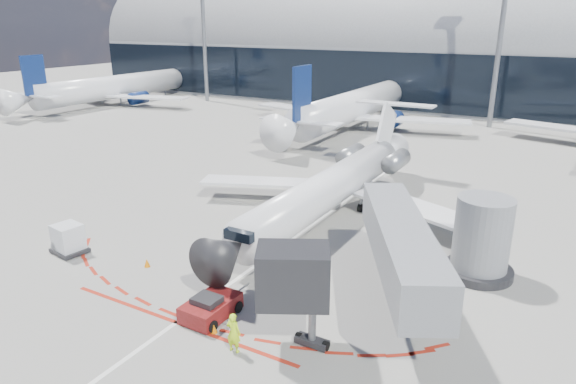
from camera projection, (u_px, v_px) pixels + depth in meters
The scene contains 15 objects.
ground at pixel (290, 241), 35.03m from camera, with size 260.00×260.00×0.00m, color slate.
apron_centerline at pixel (304, 231), 36.68m from camera, with size 0.25×40.00×0.01m, color silver.
apron_stop_bar at pixel (176, 322), 25.57m from camera, with size 14.00×0.25×0.01m, color maroon.
terminal_building at pixel (481, 56), 85.77m from camera, with size 150.00×24.15×24.00m.
jet_bridge at pixel (424, 246), 26.99m from camera, with size 10.03×15.20×4.90m.
light_mast_west at pixel (204, 31), 91.72m from camera, with size 0.70×0.70×25.00m, color slate.
light_mast_centre at pixel (501, 34), 68.19m from camera, with size 0.70×0.70×25.00m, color slate.
regional_jet at pixel (336, 184), 39.13m from camera, with size 23.88×29.45×7.38m.
pushback_tug at pixel (211, 307), 25.91m from camera, with size 2.11×4.82×1.25m.
ramp_worker at pixel (233, 333), 23.06m from camera, with size 0.71×0.47×1.95m, color #CAFC1A.
uld_container at pixel (68, 239), 32.92m from camera, with size 2.29×2.03×1.94m.
safety_cone_left at pixel (147, 263), 31.27m from camera, with size 0.37×0.37×0.51m, color orange.
safety_cone_right at pixel (214, 329), 24.66m from camera, with size 0.33×0.33×0.46m, color orange.
bg_airliner_0 at pixel (113, 71), 90.55m from camera, with size 36.04×38.15×11.66m, color silver, non-canonical shape.
bg_airliner_1 at pixel (356, 84), 70.45m from camera, with size 36.91×39.08×11.94m, color silver, non-canonical shape.
Camera 1 is at (15.84, -27.97, 14.33)m, focal length 32.00 mm.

